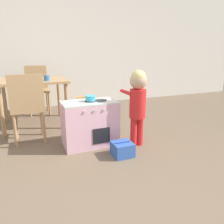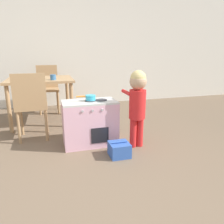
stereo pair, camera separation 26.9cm
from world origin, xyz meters
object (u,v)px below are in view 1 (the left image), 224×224
(dining_chair_far, at_px, (37,88))
(child_figure, at_px, (138,98))
(toy_pot, at_px, (90,98))
(toy_basket, at_px, (122,149))
(dining_table, at_px, (33,86))
(play_kitchen, at_px, (90,124))
(cup_on_table, at_px, (47,78))
(dining_chair_near, at_px, (28,107))

(dining_chair_far, bearing_deg, child_figure, 116.29)
(toy_pot, relative_size, toy_basket, 1.07)
(child_figure, xyz_separation_m, dining_table, (-1.11, 1.31, 0.02))
(toy_basket, relative_size, dining_table, 0.22)
(toy_pot, height_order, dining_chair_far, dining_chair_far)
(play_kitchen, relative_size, cup_on_table, 7.78)
(play_kitchen, relative_size, toy_basket, 2.99)
(dining_table, distance_m, cup_on_table, 0.34)
(toy_pot, height_order, dining_table, dining_table)
(child_figure, bearing_deg, play_kitchen, 156.47)
(dining_chair_near, bearing_deg, toy_basket, -39.57)
(dining_table, bearing_deg, dining_chair_far, 81.45)
(toy_basket, distance_m, cup_on_table, 1.58)
(cup_on_table, bearing_deg, toy_basket, -63.51)
(child_figure, xyz_separation_m, dining_chair_far, (-1.01, 2.04, -0.13))
(play_kitchen, relative_size, toy_pot, 2.79)
(child_figure, bearing_deg, dining_chair_near, 154.79)
(play_kitchen, distance_m, dining_chair_far, 1.88)
(cup_on_table, bearing_deg, dining_table, 129.07)
(play_kitchen, bearing_deg, toy_basket, -60.29)
(toy_basket, relative_size, dining_chair_near, 0.25)
(child_figure, xyz_separation_m, cup_on_table, (-0.92, 1.07, 0.16))
(toy_pot, distance_m, toy_basket, 0.72)
(play_kitchen, bearing_deg, dining_table, 118.34)
(toy_basket, xyz_separation_m, dining_table, (-0.83, 1.51, 0.55))
(play_kitchen, relative_size, dining_table, 0.66)
(toy_basket, bearing_deg, play_kitchen, 119.71)
(dining_chair_far, bearing_deg, cup_on_table, 95.13)
(dining_table, bearing_deg, toy_pot, -61.15)
(dining_chair_far, bearing_deg, play_kitchen, 104.72)
(play_kitchen, height_order, child_figure, child_figure)
(toy_pot, xyz_separation_m, child_figure, (0.52, -0.23, 0.01))
(toy_basket, xyz_separation_m, dining_chair_far, (-0.72, 2.24, 0.40))
(toy_pot, relative_size, cup_on_table, 2.78)
(dining_chair_near, bearing_deg, toy_pot, -26.04)
(toy_pot, bearing_deg, cup_on_table, 115.46)
(child_figure, height_order, dining_chair_far, child_figure)
(dining_chair_far, bearing_deg, toy_basket, 107.85)
(dining_chair_far, height_order, cup_on_table, dining_chair_far)
(toy_pot, relative_size, dining_chair_near, 0.27)
(play_kitchen, xyz_separation_m, dining_table, (-0.58, 1.08, 0.35))
(toy_basket, bearing_deg, dining_chair_far, 107.85)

